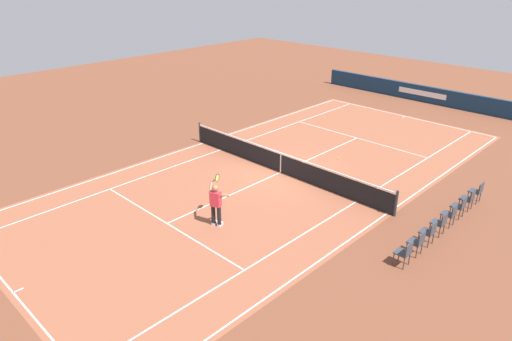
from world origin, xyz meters
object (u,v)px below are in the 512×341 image
(spectator_chair_2, at_px, (460,205))
(spectator_chair_3, at_px, (451,213))
(spectator_chair_1, at_px, (469,198))
(tennis_player_near, at_px, (216,203))
(spectator_chair_0, at_px, (477,191))
(tennis_ball, at_px, (339,158))
(spectator_chair_4, at_px, (440,222))
(spectator_chair_7, at_px, (405,252))
(spectator_chair_6, at_px, (418,241))
(spectator_chair_5, at_px, (429,231))
(tennis_net, at_px, (281,163))

(spectator_chair_2, height_order, spectator_chair_3, same)
(spectator_chair_1, xyz_separation_m, spectator_chair_2, (0.86, 0.00, 0.00))
(tennis_player_near, height_order, spectator_chair_0, tennis_player_near)
(tennis_ball, distance_m, spectator_chair_4, 7.42)
(spectator_chair_0, xyz_separation_m, spectator_chair_4, (3.43, 0.00, 0.00))
(spectator_chair_2, bearing_deg, tennis_ball, -103.92)
(spectator_chair_3, relative_size, spectator_chair_7, 1.00)
(tennis_player_near, xyz_separation_m, spectator_chair_7, (-2.47, 6.18, -0.41))
(spectator_chair_0, relative_size, spectator_chair_6, 1.00)
(tennis_player_near, height_order, spectator_chair_5, tennis_player_near)
(spectator_chair_2, relative_size, spectator_chair_5, 1.00)
(spectator_chair_7, bearing_deg, spectator_chair_3, 180.00)
(tennis_net, distance_m, spectator_chair_5, 7.65)
(tennis_player_near, distance_m, spectator_chair_0, 10.50)
(spectator_chair_3, bearing_deg, tennis_net, -84.46)
(spectator_chair_7, bearing_deg, spectator_chair_6, 180.00)
(tennis_player_near, bearing_deg, spectator_chair_2, 137.59)
(spectator_chair_1, height_order, spectator_chair_7, same)
(spectator_chair_4, bearing_deg, tennis_ball, -116.92)
(spectator_chair_2, bearing_deg, spectator_chair_6, 0.00)
(spectator_chair_1, relative_size, spectator_chair_2, 1.00)
(tennis_net, relative_size, spectator_chair_4, 13.30)
(spectator_chair_6, bearing_deg, spectator_chair_1, 180.00)
(spectator_chair_3, height_order, spectator_chair_5, same)
(spectator_chair_6, bearing_deg, spectator_chair_4, 180.00)
(spectator_chair_0, bearing_deg, tennis_player_near, -36.08)
(spectator_chair_0, bearing_deg, spectator_chair_3, 0.00)
(spectator_chair_0, relative_size, spectator_chair_7, 1.00)
(tennis_player_near, relative_size, spectator_chair_2, 1.93)
(spectator_chair_4, height_order, spectator_chair_7, same)
(tennis_net, xyz_separation_m, spectator_chair_2, (-1.59, 7.58, 0.03))
(spectator_chair_2, xyz_separation_m, spectator_chair_7, (4.29, 0.00, 0.00))
(tennis_ball, bearing_deg, spectator_chair_7, 48.08)
(tennis_ball, xyz_separation_m, spectator_chair_2, (1.64, 6.60, 0.49))
(tennis_ball, relative_size, spectator_chair_2, 0.08)
(tennis_ball, xyz_separation_m, spectator_chair_7, (5.93, 6.60, 0.49))
(spectator_chair_5, bearing_deg, tennis_player_near, -55.87)
(spectator_chair_0, distance_m, spectator_chair_7, 6.01)
(tennis_ball, relative_size, spectator_chair_6, 0.08)
(spectator_chair_3, bearing_deg, spectator_chair_7, 0.00)
(spectator_chair_6, bearing_deg, spectator_chair_0, 180.00)
(tennis_player_near, relative_size, tennis_ball, 25.71)
(tennis_player_near, bearing_deg, tennis_ball, -177.11)
(spectator_chair_1, height_order, spectator_chair_5, same)
(tennis_net, distance_m, spectator_chair_1, 7.97)
(spectator_chair_2, distance_m, spectator_chair_4, 1.72)
(tennis_player_near, xyz_separation_m, spectator_chair_0, (-8.48, 6.18, -0.41))
(spectator_chair_4, height_order, spectator_chair_6, same)
(spectator_chair_4, bearing_deg, spectator_chair_1, 180.00)
(tennis_ball, bearing_deg, spectator_chair_1, 83.27)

